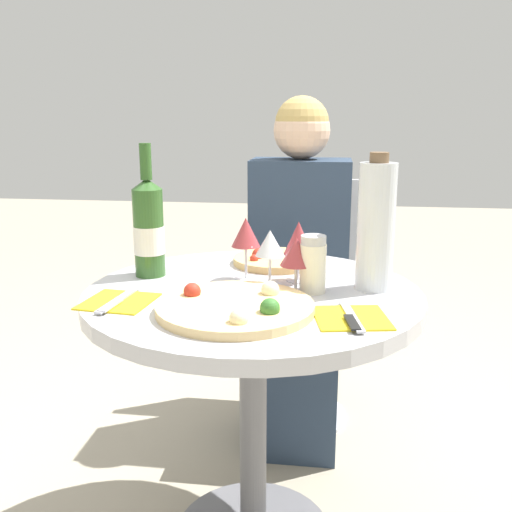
# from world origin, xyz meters

# --- Properties ---
(dining_table) EXTENTS (0.82, 0.82, 0.71)m
(dining_table) POSITION_xyz_m (0.00, 0.00, 0.57)
(dining_table) COLOR slate
(dining_table) RESTS_ON ground_plane
(chair_behind_diner) EXTENTS (0.42, 0.42, 0.89)m
(chair_behind_diner) POSITION_xyz_m (0.08, 0.74, 0.44)
(chair_behind_diner) COLOR silver
(chair_behind_diner) RESTS_ON ground_plane
(seated_diner) EXTENTS (0.35, 0.43, 1.19)m
(seated_diner) POSITION_xyz_m (0.08, 0.60, 0.54)
(seated_diner) COLOR #28384C
(seated_diner) RESTS_ON ground_plane
(pizza_large) EXTENTS (0.34, 0.34, 0.05)m
(pizza_large) POSITION_xyz_m (-0.01, -0.17, 0.73)
(pizza_large) COLOR #E5C17F
(pizza_large) RESTS_ON dining_table
(pizza_small_far) EXTENTS (0.25, 0.25, 0.05)m
(pizza_small_far) POSITION_xyz_m (0.03, 0.26, 0.73)
(pizza_small_far) COLOR #DBB26B
(pizza_small_far) RESTS_ON dining_table
(wine_bottle) EXTENTS (0.08, 0.08, 0.35)m
(wine_bottle) POSITION_xyz_m (-0.29, 0.09, 0.84)
(wine_bottle) COLOR #2D5623
(wine_bottle) RESTS_ON dining_table
(tall_carafe) EXTENTS (0.09, 0.09, 0.33)m
(tall_carafe) POSITION_xyz_m (0.29, 0.05, 0.87)
(tall_carafe) COLOR silver
(tall_carafe) RESTS_ON dining_table
(sugar_shaker) EXTENTS (0.06, 0.06, 0.14)m
(sugar_shaker) POSITION_xyz_m (0.14, -0.00, 0.78)
(sugar_shaker) COLOR silver
(sugar_shaker) RESTS_ON dining_table
(wine_glass_back_right) EXTENTS (0.08, 0.08, 0.15)m
(wine_glass_back_right) POSITION_xyz_m (0.10, 0.09, 0.82)
(wine_glass_back_right) COLOR silver
(wine_glass_back_right) RESTS_ON dining_table
(wine_glass_center) EXTENTS (0.07, 0.07, 0.14)m
(wine_glass_center) POSITION_xyz_m (0.04, 0.04, 0.82)
(wine_glass_center) COLOR silver
(wine_glass_center) RESTS_ON dining_table
(wine_glass_back_left) EXTENTS (0.07, 0.07, 0.16)m
(wine_glass_back_left) POSITION_xyz_m (-0.03, 0.09, 0.83)
(wine_glass_back_left) COLOR silver
(wine_glass_back_left) RESTS_ON dining_table
(wine_glass_front_right) EXTENTS (0.08, 0.08, 0.13)m
(wine_glass_front_right) POSITION_xyz_m (0.10, -0.00, 0.81)
(wine_glass_front_right) COLOR silver
(wine_glass_front_right) RESTS_ON dining_table
(place_setting_left) EXTENTS (0.17, 0.19, 0.01)m
(place_setting_left) POSITION_xyz_m (-0.29, -0.14, 0.72)
(place_setting_left) COLOR yellow
(place_setting_left) RESTS_ON dining_table
(place_setting_right) EXTENTS (0.17, 0.19, 0.01)m
(place_setting_right) POSITION_xyz_m (0.23, -0.18, 0.72)
(place_setting_right) COLOR yellow
(place_setting_right) RESTS_ON dining_table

